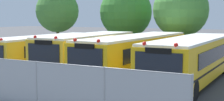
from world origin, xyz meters
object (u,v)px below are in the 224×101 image
(school_bus_1, at_px, (88,52))
(tree_2, at_px, (180,10))
(school_bus_0, at_px, (47,51))
(tree_1, at_px, (127,13))
(school_bus_2, at_px, (136,54))
(tree_0, at_px, (57,11))
(school_bus_3, at_px, (193,58))

(school_bus_1, relative_size, tree_2, 1.44)
(school_bus_0, height_order, tree_2, tree_2)
(tree_1, xyz_separation_m, tree_2, (5.54, -1.34, 0.18))
(school_bus_1, height_order, school_bus_2, school_bus_1)
(school_bus_1, xyz_separation_m, tree_1, (-2.09, 10.08, 2.66))
(school_bus_1, distance_m, school_bus_2, 3.32)
(tree_1, distance_m, tree_2, 5.70)
(school_bus_2, bearing_deg, school_bus_1, 6.89)
(tree_1, bearing_deg, school_bus_0, -97.72)
(school_bus_2, height_order, tree_2, tree_2)
(tree_0, distance_m, tree_1, 7.01)
(tree_2, bearing_deg, tree_1, 166.44)
(tree_1, bearing_deg, school_bus_1, -78.32)
(school_bus_1, height_order, tree_1, tree_1)
(school_bus_3, bearing_deg, school_bus_2, -0.33)
(school_bus_3, xyz_separation_m, tree_1, (-8.90, 9.79, 2.68))
(school_bus_1, relative_size, school_bus_2, 0.82)
(school_bus_1, height_order, school_bus_3, school_bus_1)
(school_bus_1, bearing_deg, school_bus_0, -2.60)
(school_bus_1, bearing_deg, school_bus_3, -179.22)
(tree_1, bearing_deg, school_bus_3, -47.74)
(school_bus_0, xyz_separation_m, tree_0, (-5.42, 8.29, 2.96))
(school_bus_2, xyz_separation_m, tree_1, (-5.39, 9.77, 2.67))
(school_bus_3, distance_m, tree_2, 9.53)
(school_bus_0, relative_size, school_bus_3, 0.88)
(school_bus_3, xyz_separation_m, tree_2, (-3.35, 8.45, 2.87))
(school_bus_0, distance_m, school_bus_1, 3.45)
(tree_0, height_order, tree_2, tree_2)
(school_bus_0, xyz_separation_m, school_bus_2, (6.75, 0.26, 0.09))
(school_bus_0, xyz_separation_m, tree_2, (6.90, 8.70, 2.94))
(school_bus_1, relative_size, tree_1, 1.43)
(school_bus_1, xyz_separation_m, tree_0, (-8.87, 8.35, 2.87))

